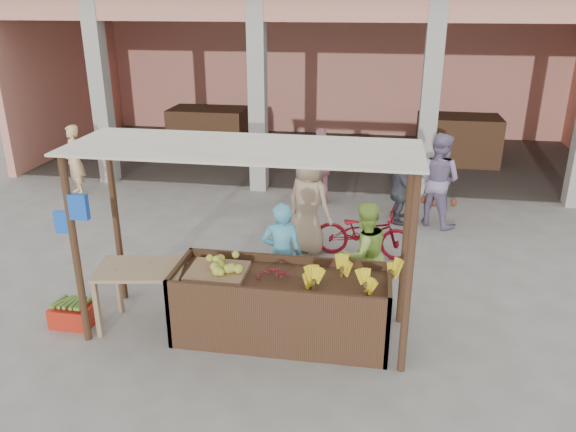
% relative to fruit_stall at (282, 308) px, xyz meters
% --- Properties ---
extents(ground, '(60.00, 60.00, 0.00)m').
position_rel_fruit_stall_xyz_m(ground, '(-0.50, 0.00, -0.40)').
color(ground, slate).
rests_on(ground, ground).
extents(market_building, '(14.40, 6.40, 4.20)m').
position_rel_fruit_stall_xyz_m(market_building, '(-0.45, 8.93, 2.30)').
color(market_building, '#DC8473').
rests_on(market_building, ground).
extents(fruit_stall, '(2.60, 0.95, 0.80)m').
position_rel_fruit_stall_xyz_m(fruit_stall, '(0.00, 0.00, 0.00)').
color(fruit_stall, '#492E1D').
rests_on(fruit_stall, ground).
extents(stall_awning, '(4.09, 1.35, 2.39)m').
position_rel_fruit_stall_xyz_m(stall_awning, '(-0.51, 0.06, 1.58)').
color(stall_awning, '#492E1D').
rests_on(stall_awning, ground).
extents(banana_heap, '(1.02, 0.55, 0.18)m').
position_rel_fruit_stall_xyz_m(banana_heap, '(0.82, 0.01, 0.49)').
color(banana_heap, yellow).
rests_on(banana_heap, fruit_stall).
extents(melon_tray, '(0.70, 0.61, 0.19)m').
position_rel_fruit_stall_xyz_m(melon_tray, '(-0.79, 0.00, 0.49)').
color(melon_tray, '#916B4B').
rests_on(melon_tray, fruit_stall).
extents(berry_heap, '(0.43, 0.35, 0.14)m').
position_rel_fruit_stall_xyz_m(berry_heap, '(-0.09, -0.00, 0.47)').
color(berry_heap, maroon).
rests_on(berry_heap, fruit_stall).
extents(side_table, '(1.15, 0.87, 0.85)m').
position_rel_fruit_stall_xyz_m(side_table, '(-1.75, -0.07, 0.31)').
color(side_table, tan).
rests_on(side_table, ground).
extents(papaya_pile, '(0.76, 0.44, 0.22)m').
position_rel_fruit_stall_xyz_m(papaya_pile, '(-1.75, -0.07, 0.56)').
color(papaya_pile, '#53892C').
rests_on(papaya_pile, side_table).
extents(red_crate, '(0.52, 0.38, 0.27)m').
position_rel_fruit_stall_xyz_m(red_crate, '(-2.69, -0.17, -0.27)').
color(red_crate, red).
rests_on(red_crate, ground).
extents(plantain_bundle, '(0.41, 0.28, 0.08)m').
position_rel_fruit_stall_xyz_m(plantain_bundle, '(-2.69, -0.17, -0.09)').
color(plantain_bundle, olive).
rests_on(plantain_bundle, red_crate).
extents(produce_sacks, '(1.07, 0.80, 0.65)m').
position_rel_fruit_stall_xyz_m(produce_sacks, '(2.33, 5.26, -0.08)').
color(produce_sacks, maroon).
rests_on(produce_sacks, ground).
extents(vendor_blue, '(0.65, 0.51, 1.58)m').
position_rel_fruit_stall_xyz_m(vendor_blue, '(-0.13, 0.78, 0.39)').
color(vendor_blue, '#53B4D6').
rests_on(vendor_blue, ground).
extents(vendor_green, '(0.86, 0.77, 1.55)m').
position_rel_fruit_stall_xyz_m(vendor_green, '(0.94, 0.99, 0.37)').
color(vendor_green, '#9FCE4C').
rests_on(vendor_green, ground).
extents(motorcycle, '(0.72, 1.72, 0.87)m').
position_rel_fruit_stall_xyz_m(motorcycle, '(0.90, 2.51, 0.04)').
color(motorcycle, maroon).
rests_on(motorcycle, ground).
extents(shopper_b, '(1.04, 0.67, 1.66)m').
position_rel_fruit_stall_xyz_m(shopper_b, '(-0.06, 4.93, 0.43)').
color(shopper_b, '#F0A0BA').
rests_on(shopper_b, ground).
extents(shopper_c, '(1.08, 0.97, 1.87)m').
position_rel_fruit_stall_xyz_m(shopper_c, '(-0.01, 2.58, 0.54)').
color(shopper_c, tan).
rests_on(shopper_c, ground).
extents(shopper_d, '(0.78, 1.56, 1.63)m').
position_rel_fruit_stall_xyz_m(shopper_d, '(1.51, 4.21, 0.41)').
color(shopper_d, '#494C57').
rests_on(shopper_d, ground).
extents(shopper_e, '(0.72, 0.72, 1.55)m').
position_rel_fruit_stall_xyz_m(shopper_e, '(-5.26, 4.67, 0.38)').
color(shopper_e, '#F5C484').
rests_on(shopper_e, ground).
extents(shopper_f, '(1.06, 0.94, 1.89)m').
position_rel_fruit_stall_xyz_m(shopper_f, '(2.14, 4.13, 0.55)').
color(shopper_f, gray).
rests_on(shopper_f, ground).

